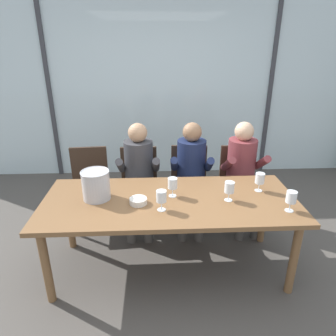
{
  "coord_description": "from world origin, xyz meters",
  "views": [
    {
      "loc": [
        -0.13,
        -2.34,
        2.0
      ],
      "look_at": [
        0.0,
        0.35,
        0.89
      ],
      "focal_mm": 32.34,
      "sensor_mm": 36.0,
      "label": 1
    }
  ],
  "objects": [
    {
      "name": "dining_table",
      "position": [
        0.0,
        0.0,
        0.66
      ],
      "size": [
        2.22,
        0.93,
        0.74
      ],
      "color": "brown",
      "rests_on": "ground"
    },
    {
      "name": "tasting_bowl",
      "position": [
        -0.27,
        -0.07,
        0.76
      ],
      "size": [
        0.15,
        0.15,
        0.05
      ],
      "primitive_type": "cylinder",
      "color": "silver",
      "rests_on": "dining_table"
    },
    {
      "name": "chair_center",
      "position": [
        0.27,
        0.89,
        0.53
      ],
      "size": [
        0.48,
        0.48,
        0.89
      ],
      "rotation": [
        0.0,
        0.0,
        -0.09
      ],
      "color": "#332319",
      "rests_on": "ground"
    },
    {
      "name": "window_mullion_right",
      "position": [
        1.67,
        2.34,
        1.3
      ],
      "size": [
        0.06,
        0.06,
        2.6
      ],
      "primitive_type": "cube",
      "color": "#38383D",
      "rests_on": "ground"
    },
    {
      "name": "wine_glass_by_right_taster",
      "position": [
        0.83,
        0.12,
        0.85
      ],
      "size": [
        0.08,
        0.08,
        0.17
      ],
      "color": "silver",
      "rests_on": "dining_table"
    },
    {
      "name": "wine_glass_by_left_taster",
      "position": [
        -0.08,
        -0.18,
        0.85
      ],
      "size": [
        0.08,
        0.08,
        0.17
      ],
      "color": "silver",
      "rests_on": "dining_table"
    },
    {
      "name": "wine_glass_spare_empty",
      "position": [
        0.03,
        0.06,
        0.86
      ],
      "size": [
        0.08,
        0.08,
        0.17
      ],
      "color": "silver",
      "rests_on": "dining_table"
    },
    {
      "name": "window_glass_panel",
      "position": [
        0.0,
        2.36,
        1.3
      ],
      "size": [
        7.42,
        0.03,
        2.6
      ],
      "primitive_type": "cube",
      "color": "silver",
      "rests_on": "ground"
    },
    {
      "name": "hillside_vineyard",
      "position": [
        0.0,
        6.35,
        0.96
      ],
      "size": [
        13.42,
        2.4,
        1.92
      ],
      "primitive_type": "cube",
      "color": "#386633",
      "rests_on": "ground"
    },
    {
      "name": "person_charcoal_jacket",
      "position": [
        -0.3,
        0.74,
        0.7
      ],
      "size": [
        0.46,
        0.61,
        1.21
      ],
      "rotation": [
        0.0,
        0.0,
        0.01
      ],
      "color": "#38383D",
      "rests_on": "ground"
    },
    {
      "name": "person_maroon_top",
      "position": [
        0.86,
        0.74,
        0.7
      ],
      "size": [
        0.48,
        0.62,
        1.21
      ],
      "rotation": [
        0.0,
        0.0,
        0.05
      ],
      "color": "brown",
      "rests_on": "ground"
    },
    {
      "name": "ground",
      "position": [
        0.0,
        1.0,
        0.0
      ],
      "size": [
        14.0,
        14.0,
        0.0
      ],
      "primitive_type": "plane",
      "color": "#4C4742"
    },
    {
      "name": "window_mullion_left",
      "position": [
        -1.67,
        2.34,
        1.3
      ],
      "size": [
        0.06,
        0.06,
        2.6
      ],
      "primitive_type": "cube",
      "color": "#38383D",
      "rests_on": "ground"
    },
    {
      "name": "person_navy_polo",
      "position": [
        0.28,
        0.74,
        0.7
      ],
      "size": [
        0.49,
        0.63,
        1.21
      ],
      "rotation": [
        0.0,
        0.0,
        -0.08
      ],
      "color": "#192347",
      "rests_on": "ground"
    },
    {
      "name": "chair_near_curtain",
      "position": [
        -0.89,
        0.89,
        0.53
      ],
      "size": [
        0.47,
        0.47,
        0.89
      ],
      "rotation": [
        0.0,
        0.0,
        0.08
      ],
      "color": "#332319",
      "rests_on": "ground"
    },
    {
      "name": "wine_glass_near_bucket",
      "position": [
        0.96,
        -0.25,
        0.85
      ],
      "size": [
        0.08,
        0.08,
        0.17
      ],
      "color": "silver",
      "rests_on": "dining_table"
    },
    {
      "name": "wine_glass_center_pour",
      "position": [
        0.51,
        -0.05,
        0.85
      ],
      "size": [
        0.08,
        0.08,
        0.17
      ],
      "color": "silver",
      "rests_on": "dining_table"
    },
    {
      "name": "chair_left_of_center",
      "position": [
        -0.31,
        0.87,
        0.53
      ],
      "size": [
        0.45,
        0.45,
        0.89
      ],
      "rotation": [
        0.0,
        0.0,
        0.02
      ],
      "color": "#332319",
      "rests_on": "ground"
    },
    {
      "name": "chair_right_of_center",
      "position": [
        0.86,
        0.86,
        0.53
      ],
      "size": [
        0.45,
        0.45,
        0.89
      ],
      "rotation": [
        0.0,
        0.0,
        -0.03
      ],
      "color": "#332319",
      "rests_on": "ground"
    },
    {
      "name": "ice_bucket_primary",
      "position": [
        -0.64,
        0.05,
        0.87
      ],
      "size": [
        0.25,
        0.25,
        0.26
      ],
      "color": "#B7B7BC",
      "rests_on": "dining_table"
    }
  ]
}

